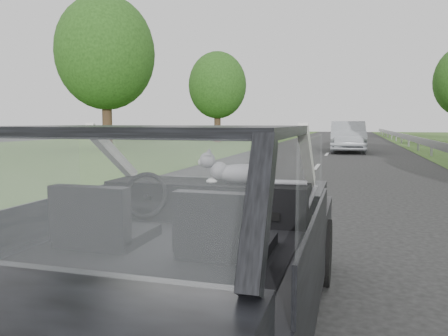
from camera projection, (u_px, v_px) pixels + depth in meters
The scene contains 9 objects.
subject_car at pixel (178, 235), 2.87m from camera, with size 1.80×4.00×1.45m, color black.
dashboard at pixel (208, 200), 3.46m from camera, with size 1.58×0.45×0.30m, color black.
driver_seat at pixel (100, 217), 2.69m from camera, with size 0.50×0.72×0.42m, color black.
passenger_seat at pixel (224, 226), 2.47m from camera, with size 0.50×0.72×0.42m, color black.
steering_wheel at pixel (145, 195), 3.28m from camera, with size 0.36×0.36×0.04m, color black.
cat at pixel (242, 173), 3.31m from camera, with size 0.59×0.18×0.26m, color gray.
other_car at pixel (348, 137), 21.82m from camera, with size 1.84×4.67×1.54m, color #A6ABB2.
tree_5 at pixel (106, 76), 23.22m from camera, with size 5.22×5.22×7.91m, color #1C3C12, non-canonical shape.
tree_6 at pixel (217, 98), 32.49m from camera, with size 4.29×4.29×6.51m, color #1C3C12, non-canonical shape.
Camera 1 is at (1.08, -2.61, 1.46)m, focal length 35.00 mm.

